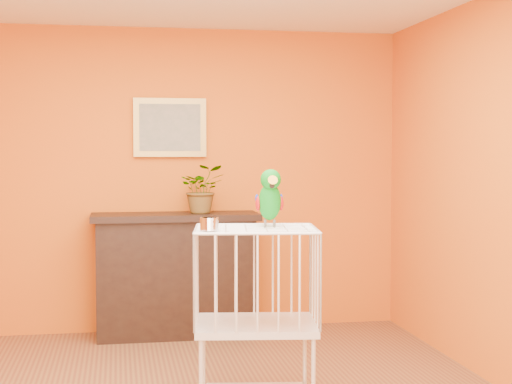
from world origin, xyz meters
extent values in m
plane|color=#D26213|center=(0.00, 2.25, 1.30)|extent=(4.00, 0.00, 4.00)
plane|color=#D26213|center=(0.00, -2.25, 1.30)|extent=(4.00, 0.00, 4.00)
cube|color=black|center=(0.03, 2.01, 0.49)|extent=(1.30, 0.43, 0.97)
cube|color=black|center=(0.03, 2.01, 1.00)|extent=(1.39, 0.50, 0.05)
cube|color=black|center=(0.03, 1.82, 0.49)|extent=(0.91, 0.02, 0.49)
cube|color=#4C1F15|center=(-0.24, 1.96, 0.38)|extent=(0.05, 0.19, 0.30)
cube|color=#2F4924|center=(-0.16, 1.96, 0.38)|extent=(0.05, 0.19, 0.30)
cube|color=#4C1F15|center=(-0.06, 1.96, 0.38)|extent=(0.05, 0.19, 0.30)
cube|color=#2F4924|center=(0.05, 1.96, 0.38)|extent=(0.05, 0.19, 0.30)
cube|color=#4C1F15|center=(0.16, 1.96, 0.38)|extent=(0.05, 0.19, 0.30)
imported|color=#26722D|center=(0.25, 2.02, 1.19)|extent=(0.37, 0.41, 0.32)
cube|color=#B99442|center=(0.00, 2.22, 1.75)|extent=(0.62, 0.03, 0.50)
cube|color=gray|center=(0.00, 2.21, 1.75)|extent=(0.52, 0.01, 0.40)
cube|color=silver|center=(0.36, 0.03, 0.51)|extent=(0.78, 0.64, 0.04)
cube|color=silver|center=(0.36, 0.03, 1.09)|extent=(0.78, 0.64, 0.01)
cylinder|color=silver|center=(0.01, -0.17, 0.25)|extent=(0.03, 0.03, 0.49)
cylinder|color=silver|center=(0.64, -0.26, 0.25)|extent=(0.03, 0.03, 0.49)
cylinder|color=silver|center=(0.08, 0.32, 0.25)|extent=(0.03, 0.03, 0.49)
cylinder|color=silver|center=(0.71, 0.23, 0.25)|extent=(0.03, 0.03, 0.49)
cylinder|color=silver|center=(0.06, -0.12, 1.14)|extent=(0.11, 0.11, 0.07)
cylinder|color=#59544C|center=(0.42, 0.06, 1.12)|extent=(0.02, 0.02, 0.05)
cylinder|color=#59544C|center=(0.48, 0.06, 1.12)|extent=(0.02, 0.02, 0.05)
ellipsoid|color=#0A8D13|center=(0.45, 0.06, 1.25)|extent=(0.14, 0.20, 0.25)
ellipsoid|color=#0A8D13|center=(0.45, 0.02, 1.38)|extent=(0.13, 0.14, 0.12)
cone|color=orange|center=(0.44, -0.04, 1.37)|extent=(0.06, 0.08, 0.08)
cone|color=black|center=(0.44, -0.02, 1.35)|extent=(0.03, 0.03, 0.03)
sphere|color=black|center=(0.40, 0.00, 1.39)|extent=(0.02, 0.02, 0.02)
sphere|color=black|center=(0.49, 0.00, 1.39)|extent=(0.02, 0.02, 0.02)
ellipsoid|color=#A50C0C|center=(0.38, 0.08, 1.24)|extent=(0.03, 0.08, 0.09)
ellipsoid|color=navy|center=(0.52, 0.07, 1.24)|extent=(0.03, 0.08, 0.09)
cone|color=#0A8D13|center=(0.45, 0.14, 1.16)|extent=(0.09, 0.18, 0.14)
camera|label=1|loc=(-0.45, -4.51, 1.55)|focal=55.00mm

